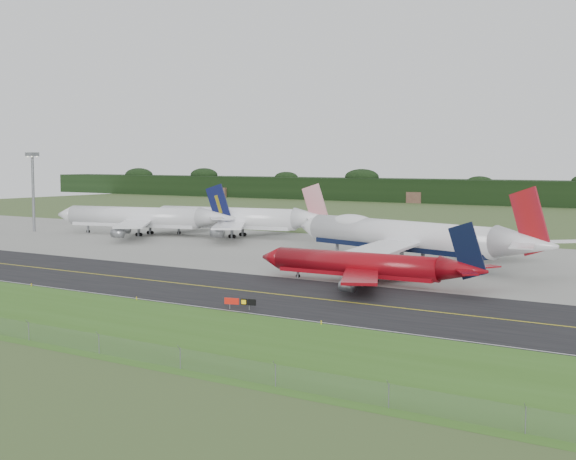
# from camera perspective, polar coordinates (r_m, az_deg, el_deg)

# --- Properties ---
(ground) EXTENTS (600.00, 600.00, 0.00)m
(ground) POSITION_cam_1_polar(r_m,az_deg,el_deg) (140.31, -3.99, -3.90)
(ground) COLOR #3E4B23
(ground) RESTS_ON ground
(grass_verge) EXTENTS (400.00, 30.00, 0.01)m
(grass_verge) POSITION_cam_1_polar(r_m,az_deg,el_deg) (114.95, -14.72, -6.03)
(grass_verge) COLOR #355F1C
(grass_verge) RESTS_ON ground
(taxiway) EXTENTS (400.00, 32.00, 0.02)m
(taxiway) POSITION_cam_1_polar(r_m,az_deg,el_deg) (137.20, -5.01, -4.11)
(taxiway) COLOR black
(taxiway) RESTS_ON ground
(apron) EXTENTS (400.00, 78.00, 0.01)m
(apron) POSITION_cam_1_polar(r_m,az_deg,el_deg) (183.04, 5.77, -1.83)
(apron) COLOR gray
(apron) RESTS_ON ground
(taxiway_centreline) EXTENTS (400.00, 0.40, 0.00)m
(taxiway_centreline) POSITION_cam_1_polar(r_m,az_deg,el_deg) (137.19, -5.01, -4.10)
(taxiway_centreline) COLOR gold
(taxiway_centreline) RESTS_ON taxiway
(taxiway_edge_line) EXTENTS (400.00, 0.25, 0.00)m
(taxiway_edge_line) POSITION_cam_1_polar(r_m,az_deg,el_deg) (125.61, -9.43, -4.99)
(taxiway_edge_line) COLOR silver
(taxiway_edge_line) RESTS_ON taxiway
(jet_ba_747) EXTENTS (66.56, 53.97, 17.01)m
(jet_ba_747) POSITION_cam_1_polar(r_m,az_deg,el_deg) (168.79, 8.48, -0.46)
(jet_ba_747) COLOR white
(jet_ba_747) RESTS_ON ground
(jet_red_737) EXTENTS (43.48, 35.53, 11.76)m
(jet_red_737) POSITION_cam_1_polar(r_m,az_deg,el_deg) (140.76, 5.71, -2.55)
(jet_red_737) COLOR maroon
(jet_red_737) RESTS_ON ground
(jet_navy_gold) EXTENTS (58.51, 50.16, 15.19)m
(jet_navy_gold) POSITION_cam_1_polar(r_m,az_deg,el_deg) (235.23, -10.21, 0.84)
(jet_navy_gold) COLOR white
(jet_navy_gold) RESTS_ON ground
(jet_star_tail) EXTENTS (58.65, 48.57, 15.48)m
(jet_star_tail) POSITION_cam_1_polar(r_m,az_deg,el_deg) (226.08, -3.67, 0.79)
(jet_star_tail) COLOR white
(jet_star_tail) RESTS_ON ground
(floodlight_mast) EXTENTS (2.98, 2.98, 24.03)m
(floodlight_mast) POSITION_cam_1_polar(r_m,az_deg,el_deg) (255.64, -17.69, 3.60)
(floodlight_mast) COLOR slate
(floodlight_mast) RESTS_ON ground
(taxiway_sign) EXTENTS (4.75, 1.45, 1.62)m
(taxiway_sign) POSITION_cam_1_polar(r_m,az_deg,el_deg) (116.93, -3.44, -5.12)
(taxiway_sign) COLOR slate
(taxiway_sign) RESTS_ON ground
(edge_marker_left) EXTENTS (0.16, 0.16, 0.50)m
(edge_marker_left) POSITION_cam_1_polar(r_m,az_deg,el_deg) (145.08, -17.78, -3.73)
(edge_marker_left) COLOR yellow
(edge_marker_left) RESTS_ON ground
(edge_marker_center) EXTENTS (0.16, 0.16, 0.50)m
(edge_marker_center) POSITION_cam_1_polar(r_m,az_deg,el_deg) (126.87, -10.72, -4.81)
(edge_marker_center) COLOR yellow
(edge_marker_center) RESTS_ON ground
(edge_marker_right) EXTENTS (0.16, 0.16, 0.50)m
(edge_marker_right) POSITION_cam_1_polar(r_m,az_deg,el_deg) (106.61, 2.38, -6.59)
(edge_marker_right) COLOR yellow
(edge_marker_right) RESTS_ON ground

